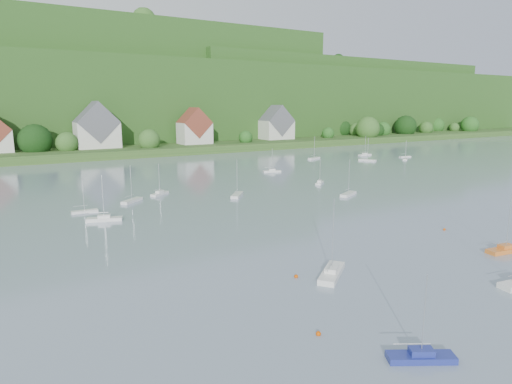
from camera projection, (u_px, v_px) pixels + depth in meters
far_shore_strip at (79, 150)px, 181.23m from camera, size 600.00×60.00×3.00m
forested_ridge at (54, 98)px, 234.99m from camera, size 620.00×181.22×69.89m
village_building_2 at (97, 129)px, 171.96m from camera, size 16.00×11.44×18.00m
village_building_3 at (194, 129)px, 190.64m from camera, size 13.00×10.40×15.50m
village_building_4 at (277, 126)px, 216.69m from camera, size 15.00×10.40×16.50m
near_sailboat_1 at (421, 356)px, 34.32m from camera, size 5.27×3.88×7.07m
near_sailboat_3 at (332, 272)px, 51.33m from camera, size 6.48×5.67×9.13m
near_sailboat_5 at (506, 249)px, 59.67m from camera, size 5.99×2.48×7.84m
mooring_buoy_0 at (318, 335)px, 38.21m from camera, size 0.45×0.45×0.45m
mooring_buoy_2 at (444, 230)px, 70.27m from camera, size 0.38×0.38×0.38m
mooring_buoy_3 at (296, 277)px, 50.97m from camera, size 0.45×0.45×0.45m
far_sailboat_cluster at (174, 183)px, 111.18m from camera, size 196.03×66.11×8.71m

